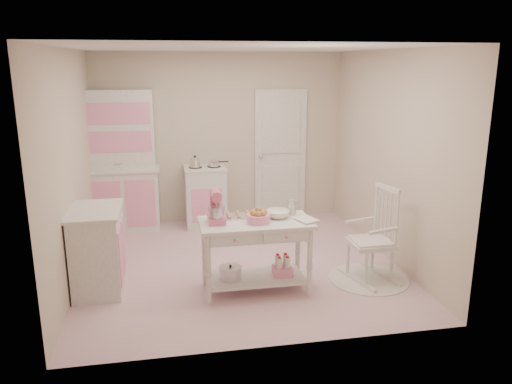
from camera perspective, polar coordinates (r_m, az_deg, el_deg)
room_shell at (r=5.87m, az=-1.99°, el=6.80°), size 3.84×3.84×2.62m
door at (r=7.96m, az=2.81°, el=4.29°), size 0.82×0.05×2.04m
hutch at (r=7.56m, az=-15.05°, el=3.41°), size 1.06×0.50×2.08m
stove at (r=7.64m, az=-5.80°, el=-0.51°), size 0.62×0.57×0.92m
base_cabinet at (r=5.75m, az=-17.62°, el=-6.29°), size 0.54×0.84×0.92m
lace_rug at (r=6.03m, az=12.72°, el=-9.63°), size 0.92×0.92×0.01m
rocking_chair at (r=5.83m, az=13.02°, el=-4.75°), size 0.65×0.82×1.10m
work_table at (r=5.47m, az=-0.03°, el=-7.33°), size 1.20×0.60×0.80m
stand_mixer at (r=5.25m, az=-4.59°, el=-1.76°), size 0.20×0.28×0.34m
cookie_tray at (r=5.48m, az=-1.92°, el=-2.78°), size 0.34×0.24×0.02m
bread_basket at (r=5.28m, az=0.28°, el=-3.03°), size 0.25×0.25×0.09m
mixing_bowl at (r=5.45m, az=2.51°, el=-2.52°), size 0.26×0.26×0.08m
metal_pitcher at (r=5.55m, az=4.14°, el=-1.74°), size 0.10×0.10×0.17m
recipe_book at (r=5.32m, az=4.99°, el=-3.33°), size 0.26×0.29×0.02m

